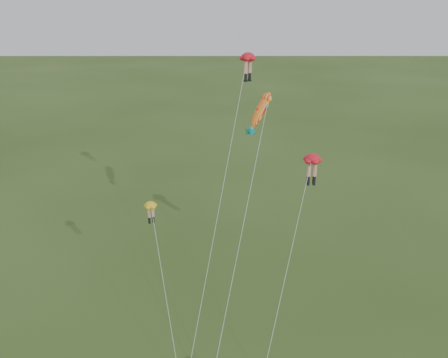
{
  "coord_description": "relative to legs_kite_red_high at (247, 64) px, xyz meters",
  "views": [
    {
      "loc": [
        0.18,
        -27.66,
        24.07
      ],
      "look_at": [
        0.24,
        6.0,
        10.74
      ],
      "focal_mm": 40.0,
      "sensor_mm": 36.0,
      "label": 1
    }
  ],
  "objects": [
    {
      "name": "legs_kite_yellow",
      "position": [
        -7.04,
        -7.56,
        -9.4
      ],
      "size": [
        3.12,
        8.03,
        9.38
      ],
      "rotation": [
        0.0,
        0.0,
        0.46
      ],
      "color": "yellow",
      "rests_on": "ground"
    },
    {
      "name": "legs_kite_red_high",
      "position": [
        0.0,
        0.0,
        0.0
      ],
      "size": [
        5.24,
        14.43,
        18.91
      ],
      "rotation": [
        0.0,
        0.0,
        0.63
      ],
      "color": "red",
      "rests_on": "ground"
    },
    {
      "name": "fish_kite",
      "position": [
        1.04,
        -1.87,
        -3.34
      ],
      "size": [
        5.09,
        14.82,
        16.31
      ],
      "rotation": [
        0.87,
        0.0,
        -0.76
      ],
      "color": "#FFA820",
      "rests_on": "ground"
    },
    {
      "name": "ground",
      "position": [
        -2.07,
        -12.3,
        -18.02
      ],
      "size": [
        300.0,
        300.0,
        0.0
      ],
      "primitive_type": "plane",
      "color": "#2B4317",
      "rests_on": "ground"
    },
    {
      "name": "legs_kite_red_mid",
      "position": [
        4.75,
        -4.89,
        -6.59
      ],
      "size": [
        5.02,
        10.97,
        12.15
      ],
      "rotation": [
        0.0,
        0.0,
        0.02
      ],
      "color": "red",
      "rests_on": "ground"
    }
  ]
}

